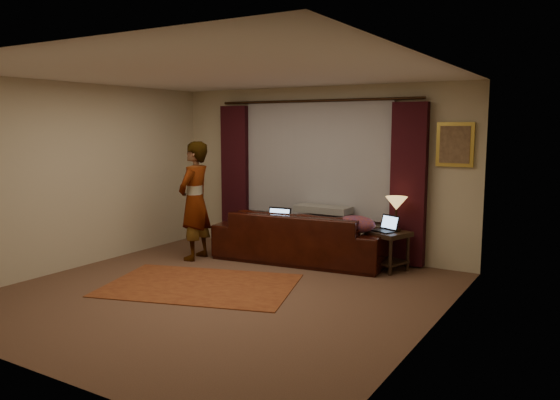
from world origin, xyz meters
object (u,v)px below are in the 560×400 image
at_px(sofa, 302,227).
at_px(laptop_sofa, 276,218).
at_px(tiffany_lamp, 396,214).
at_px(person, 195,201).
at_px(end_table, 389,251).
at_px(laptop_table, 384,224).

bearing_deg(sofa, laptop_sofa, 24.95).
bearing_deg(tiffany_lamp, person, -161.71).
height_order(tiffany_lamp, person, person).
bearing_deg(end_table, tiffany_lamp, 45.36).
height_order(sofa, tiffany_lamp, tiffany_lamp).
distance_m(laptop_sofa, end_table, 1.72).
height_order(sofa, person, person).
xyz_separation_m(sofa, laptop_table, (1.26, 0.08, 0.15)).
relative_size(end_table, person, 0.31).
relative_size(laptop_sofa, laptop_table, 1.19).
bearing_deg(sofa, tiffany_lamp, -179.02).
bearing_deg(tiffany_lamp, end_table, -134.64).
bearing_deg(end_table, person, -162.59).
relative_size(tiffany_lamp, person, 0.27).
distance_m(sofa, tiffany_lamp, 1.43).
height_order(laptop_sofa, laptop_table, laptop_sofa).
distance_m(end_table, person, 2.93).
bearing_deg(sofa, end_table, 178.41).
xyz_separation_m(end_table, tiffany_lamp, (0.07, 0.07, 0.52)).
bearing_deg(laptop_sofa, laptop_table, 4.54).
distance_m(laptop_sofa, tiffany_lamp, 1.76).
bearing_deg(laptop_sofa, person, -159.24).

